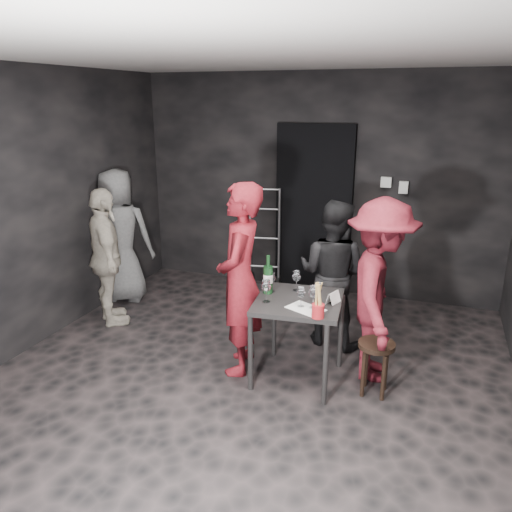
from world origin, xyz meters
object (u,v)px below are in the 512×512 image
(bystander_grey, at_px, (119,231))
(hand_truck, at_px, (263,270))
(man_maroon, at_px, (380,284))
(server_red, at_px, (240,266))
(breadstick_cup, at_px, (318,301))
(stool, at_px, (376,355))
(wine_bottle, at_px, (268,279))
(bystander_cream, at_px, (106,258))
(woman_black, at_px, (332,275))
(tasting_table, at_px, (298,310))

(bystander_grey, bearing_deg, hand_truck, -164.32)
(man_maroon, bearing_deg, server_red, 96.29)
(server_red, xyz_separation_m, breadstick_cup, (0.77, -0.30, -0.10))
(stool, relative_size, man_maroon, 0.27)
(bystander_grey, height_order, breadstick_cup, bystander_grey)
(man_maroon, xyz_separation_m, wine_bottle, (-0.93, -0.23, 0.01))
(bystander_cream, bearing_deg, breadstick_cup, -150.56)
(woman_black, distance_m, breadstick_cup, 1.11)
(wine_bottle, xyz_separation_m, breadstick_cup, (0.53, -0.35, 0.01))
(woman_black, distance_m, man_maroon, 0.73)
(tasting_table, distance_m, stool, 0.74)
(stool, distance_m, wine_bottle, 1.11)
(bystander_cream, bearing_deg, woman_black, -125.43)
(wine_bottle, bearing_deg, breadstick_cup, -33.64)
(bystander_cream, bearing_deg, wine_bottle, -144.89)
(woman_black, bearing_deg, hand_truck, -35.34)
(bystander_cream, bearing_deg, hand_truck, -82.25)
(breadstick_cup, bearing_deg, tasting_table, 128.53)
(hand_truck, height_order, breadstick_cup, hand_truck)
(server_red, bearing_deg, wine_bottle, 91.39)
(bystander_cream, bearing_deg, bystander_grey, -21.90)
(breadstick_cup, bearing_deg, stool, 32.65)
(hand_truck, distance_m, breadstick_cup, 2.70)
(man_maroon, distance_m, bystander_cream, 2.88)
(stool, bearing_deg, tasting_table, 178.75)
(bystander_cream, bearing_deg, stool, -142.93)
(server_red, height_order, woman_black, server_red)
(hand_truck, height_order, bystander_grey, bystander_grey)
(stool, height_order, woman_black, woman_black)
(hand_truck, height_order, server_red, server_red)
(breadstick_cup, bearing_deg, hand_truck, 118.65)
(tasting_table, relative_size, bystander_cream, 0.50)
(stool, bearing_deg, man_maroon, 97.91)
(wine_bottle, bearing_deg, stool, -4.22)
(man_maroon, distance_m, wine_bottle, 0.96)
(stool, bearing_deg, bystander_cream, 171.80)
(wine_bottle, relative_size, breadstick_cup, 1.12)
(tasting_table, distance_m, bystander_grey, 2.71)
(man_maroon, bearing_deg, breadstick_cup, 138.26)
(stool, bearing_deg, wine_bottle, 175.78)
(hand_truck, distance_m, bystander_cream, 2.08)
(stool, xyz_separation_m, wine_bottle, (-0.97, 0.07, 0.52))
(bystander_grey, relative_size, breadstick_cup, 5.62)
(stool, xyz_separation_m, breadstick_cup, (-0.44, -0.28, 0.53))
(tasting_table, xyz_separation_m, man_maroon, (0.63, 0.29, 0.22))
(stool, distance_m, bystander_cream, 2.98)
(tasting_table, relative_size, wine_bottle, 2.17)
(tasting_table, relative_size, man_maroon, 0.43)
(bystander_grey, bearing_deg, server_red, 134.82)
(server_red, relative_size, bystander_grey, 1.14)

